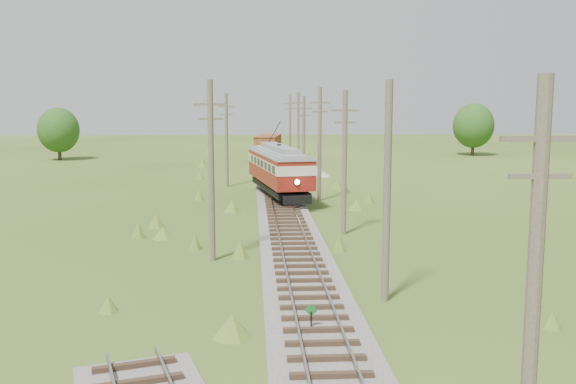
{
  "coord_description": "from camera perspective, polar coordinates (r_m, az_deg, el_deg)",
  "views": [
    {
      "loc": [
        -2.21,
        -19.65,
        8.01
      ],
      "look_at": [
        0.0,
        19.03,
        2.44
      ],
      "focal_mm": 40.0,
      "sensor_mm": 36.0,
      "label": 1
    }
  ],
  "objects": [
    {
      "name": "utility_pole_r_1",
      "position": [
        25.47,
        8.8,
        -0.07
      ],
      "size": [
        0.3,
        0.3,
        8.8
      ],
      "color": "brown",
      "rests_on": "ground"
    },
    {
      "name": "utility_pole_r_5",
      "position": [
        76.93,
        0.92,
        5.62
      ],
      "size": [
        1.6,
        0.3,
        8.9
      ],
      "color": "brown",
      "rests_on": "ground"
    },
    {
      "name": "switch_marker",
      "position": [
        22.49,
        2.08,
        -10.98
      ],
      "size": [
        0.45,
        0.06,
        1.08
      ],
      "color": "black",
      "rests_on": "ground"
    },
    {
      "name": "tree_mid_a",
      "position": [
        91.45,
        -19.73,
        5.2
      ],
      "size": [
        5.46,
        5.46,
        7.03
      ],
      "color": "#38281C",
      "rests_on": "ground"
    },
    {
      "name": "railbed_main",
      "position": [
        54.26,
        -0.9,
        -0.11
      ],
      "size": [
        3.6,
        96.0,
        0.57
      ],
      "color": "#605B54",
      "rests_on": "ground"
    },
    {
      "name": "utility_pole_r_6",
      "position": [
        89.88,
        0.19,
        5.92
      ],
      "size": [
        1.6,
        0.3,
        8.7
      ],
      "color": "brown",
      "rests_on": "ground"
    },
    {
      "name": "streetcar",
      "position": [
        51.74,
        -0.8,
        2.26
      ],
      "size": [
        4.97,
        12.81,
        5.79
      ],
      "rotation": [
        0.0,
        0.0,
        0.17
      ],
      "color": "black",
      "rests_on": "ground"
    },
    {
      "name": "utility_pole_l_b",
      "position": [
        59.8,
        -5.48,
        4.7
      ],
      "size": [
        1.6,
        0.3,
        8.6
      ],
      "color": "brown",
      "rests_on": "ground"
    },
    {
      "name": "utility_pole_r_2",
      "position": [
        38.22,
        5.04,
        2.76
      ],
      "size": [
        1.6,
        0.3,
        8.6
      ],
      "color": "brown",
      "rests_on": "ground"
    },
    {
      "name": "gravel_pile",
      "position": [
        68.31,
        2.58,
        1.85
      ],
      "size": [
        2.92,
        3.09,
        1.06
      ],
      "color": "gray",
      "rests_on": "ground"
    },
    {
      "name": "utility_pole_r_4",
      "position": [
        63.97,
        1.41,
        4.87
      ],
      "size": [
        1.6,
        0.3,
        8.4
      ],
      "color": "brown",
      "rests_on": "ground"
    },
    {
      "name": "utility_pole_r_3",
      "position": [
        51.05,
        2.83,
        4.37
      ],
      "size": [
        1.6,
        0.3,
        9.0
      ],
      "color": "brown",
      "rests_on": "ground"
    },
    {
      "name": "tree_mid_b",
      "position": [
        97.21,
        16.16,
        5.69
      ],
      "size": [
        5.88,
        5.88,
        7.57
      ],
      "color": "#38281C",
      "rests_on": "ground"
    },
    {
      "name": "ground",
      "position": [
        21.34,
        3.0,
        -13.89
      ],
      "size": [
        260.0,
        260.0,
        0.0
      ],
      "primitive_type": "plane",
      "color": "#284C17",
      "rests_on": "ground"
    },
    {
      "name": "utility_pole_l_a",
      "position": [
        31.89,
        -6.83,
        2.03
      ],
      "size": [
        1.6,
        0.3,
        9.0
      ],
      "color": "brown",
      "rests_on": "ground"
    },
    {
      "name": "utility_pole_r_0",
      "position": [
        13.35,
        21.0,
        -8.2
      ],
      "size": [
        1.6,
        0.3,
        8.5
      ],
      "color": "brown",
      "rests_on": "ground"
    },
    {
      "name": "gondola",
      "position": [
        85.42,
        -1.78,
        4.2
      ],
      "size": [
        3.98,
        8.84,
        2.83
      ],
      "rotation": [
        0.0,
        0.0,
        -0.15
      ],
      "color": "black",
      "rests_on": "ground"
    }
  ]
}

